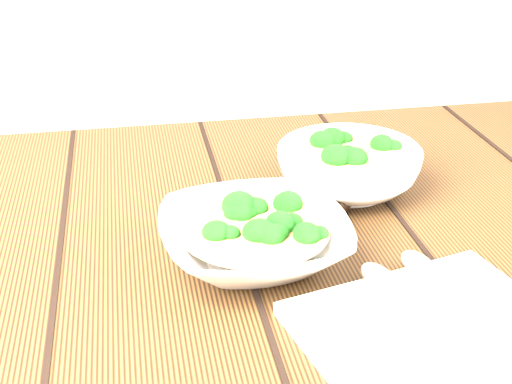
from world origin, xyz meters
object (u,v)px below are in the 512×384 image
Objects in this scene: napkin at (436,334)px; soup_bowl_back at (348,168)px; soup_bowl_front at (254,237)px; trivet at (311,194)px; table at (258,330)px.

soup_bowl_back is at bearing 74.16° from napkin.
napkin is at bearing -50.65° from soup_bowl_front.
trivet is at bearing 51.07° from soup_bowl_front.
soup_bowl_front is 0.21m from soup_bowl_back.
trivet is at bearing -152.20° from soup_bowl_back.
napkin reaches higher than table.
soup_bowl_front is (-0.01, -0.03, 0.15)m from table.
napkin is at bearing -57.10° from table.
napkin is (0.04, -0.28, -0.01)m from trivet.
soup_bowl_front is 1.96× the size of trivet.
trivet reaches higher than napkin.
soup_bowl_back is 0.07m from trivet.
soup_bowl_front is at bearing 115.85° from napkin.
soup_bowl_back reaches higher than table.
soup_bowl_back reaches higher than napkin.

